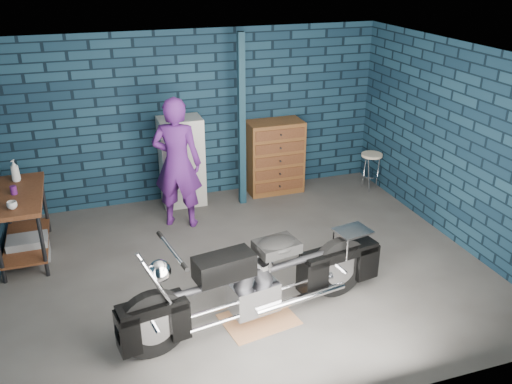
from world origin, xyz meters
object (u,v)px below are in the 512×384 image
shop_stool (370,172)px  motorcycle (259,275)px  tool_chest (275,157)px  locker (182,162)px  workbench (24,225)px  storage_bin (29,248)px  person (177,163)px

shop_stool → motorcycle: bearing=-136.3°
tool_chest → shop_stool: bearing=-16.0°
locker → tool_chest: locker is taller
workbench → tool_chest: (3.89, 0.97, 0.15)m
storage_bin → tool_chest: bearing=15.7°
workbench → shop_stool: (5.46, 0.52, -0.13)m
person → locker: size_ratio=1.36×
workbench → tool_chest: bearing=14.1°
person → tool_chest: (1.76, 0.71, -0.36)m
locker → person: bearing=-105.5°
workbench → storage_bin: size_ratio=2.77×
tool_chest → person: bearing=-158.1°
motorcycle → locker: bearing=83.4°
workbench → shop_stool: bearing=5.5°
locker → shop_stool: bearing=-8.2°
shop_stool → locker: bearing=171.8°
person → tool_chest: size_ratio=1.59×
tool_chest → workbench: bearing=-165.9°
workbench → tool_chest: tool_chest is taller
workbench → locker: (2.32, 0.97, 0.26)m
motorcycle → shop_stool: bearing=34.1°
person → locker: person is taller
storage_bin → shop_stool: shop_stool is taller
motorcycle → person: 2.63m
person → locker: 0.78m
workbench → motorcycle: motorcycle is taller
workbench → motorcycle: bearing=-42.9°
workbench → person: bearing=7.1°
person → storage_bin: bearing=34.0°
workbench → locker: bearing=22.8°
storage_bin → tool_chest: (3.87, 1.08, 0.45)m
person → storage_bin: 2.29m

